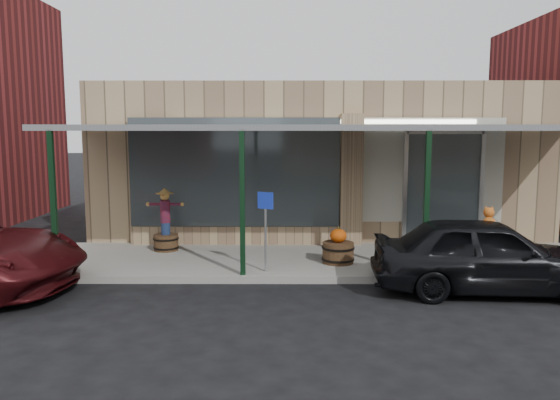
{
  "coord_description": "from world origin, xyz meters",
  "views": [
    {
      "loc": [
        -1.03,
        -8.4,
        3.03
      ],
      "look_at": [
        -1.07,
        2.6,
        1.59
      ],
      "focal_mm": 35.0,
      "sensor_mm": 36.0,
      "label": 1
    }
  ],
  "objects_px": {
    "barrel_pumpkin": "(338,250)",
    "parked_sedan": "(487,255)",
    "barrel_scarecrow": "(166,229)",
    "handicap_sign": "(265,221)"
  },
  "relations": [
    {
      "from": "barrel_pumpkin",
      "to": "parked_sedan",
      "type": "height_order",
      "value": "parked_sedan"
    },
    {
      "from": "barrel_scarecrow",
      "to": "parked_sedan",
      "type": "xyz_separation_m",
      "value": [
        6.56,
        -2.85,
        0.06
      ]
    },
    {
      "from": "parked_sedan",
      "to": "barrel_pumpkin",
      "type": "bearing_deg",
      "value": 61.31
    },
    {
      "from": "handicap_sign",
      "to": "parked_sedan",
      "type": "height_order",
      "value": "handicap_sign"
    },
    {
      "from": "barrel_scarecrow",
      "to": "barrel_pumpkin",
      "type": "height_order",
      "value": "barrel_scarecrow"
    },
    {
      "from": "barrel_pumpkin",
      "to": "parked_sedan",
      "type": "relative_size",
      "value": 0.19
    },
    {
      "from": "barrel_scarecrow",
      "to": "handicap_sign",
      "type": "height_order",
      "value": "handicap_sign"
    },
    {
      "from": "handicap_sign",
      "to": "parked_sedan",
      "type": "relative_size",
      "value": 0.38
    },
    {
      "from": "barrel_pumpkin",
      "to": "parked_sedan",
      "type": "bearing_deg",
      "value": -32.43
    },
    {
      "from": "barrel_pumpkin",
      "to": "handicap_sign",
      "type": "relative_size",
      "value": 0.51
    }
  ]
}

